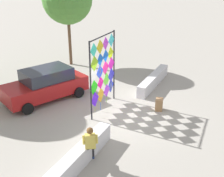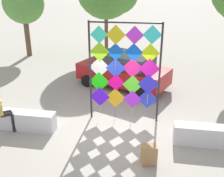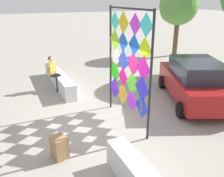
% 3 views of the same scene
% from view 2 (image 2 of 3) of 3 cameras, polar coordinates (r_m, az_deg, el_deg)
% --- Properties ---
extents(ground, '(120.00, 120.00, 0.00)m').
position_cam_2_polar(ground, '(9.71, 0.36, -8.68)').
color(ground, '#9E998E').
extents(kite_display_rack, '(2.53, 0.14, 3.61)m').
position_cam_2_polar(kite_display_rack, '(9.64, 2.52, 4.21)').
color(kite_display_rack, '#232328').
rests_on(kite_display_rack, ground).
extents(seated_vendor, '(0.73, 0.67, 1.51)m').
position_cam_2_polar(seated_vendor, '(9.91, -21.59, -3.90)').
color(seated_vendor, black).
rests_on(seated_vendor, ground).
extents(parked_car, '(4.61, 3.33, 1.65)m').
position_cam_2_polar(parked_car, '(13.04, 2.43, 3.81)').
color(parked_car, maroon).
rests_on(parked_car, ground).
extents(cardboard_box_large, '(0.48, 0.43, 0.59)m').
position_cam_2_polar(cardboard_box_large, '(8.15, 7.62, -13.31)').
color(cardboard_box_large, '#9E754C').
rests_on(cardboard_box_large, ground).
extents(tree_broadleaf, '(2.54, 2.56, 4.61)m').
position_cam_2_polar(tree_broadleaf, '(18.56, -17.87, 16.14)').
color(tree_broadleaf, brown).
rests_on(tree_broadleaf, ground).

